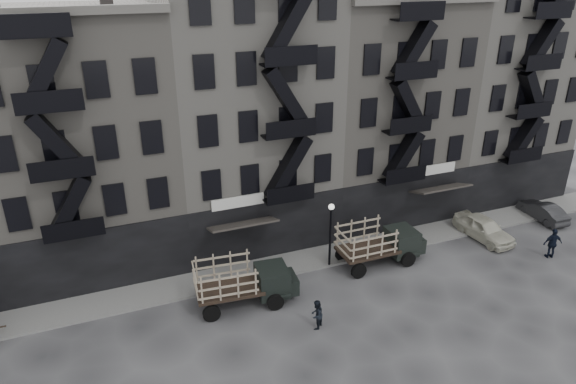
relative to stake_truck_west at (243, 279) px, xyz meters
name	(u,v)px	position (x,y,z in m)	size (l,w,h in m)	color
ground	(301,301)	(3.01, -0.99, -1.58)	(140.00, 140.00, 0.00)	#38383A
sidewalk	(277,266)	(3.01, 2.76, -1.50)	(55.00, 2.50, 0.15)	slate
building_midwest	(82,141)	(-6.99, 8.84, 5.93)	(10.00, 11.35, 16.20)	gray
building_center	(243,109)	(3.01, 8.83, 6.93)	(10.00, 11.35, 18.20)	#9A968D
building_mideast	(376,109)	(13.01, 8.84, 5.93)	(10.00, 11.35, 16.20)	gray
building_east	(488,77)	(23.01, 8.83, 7.43)	(10.00, 11.35, 19.20)	#9A968D
lamp_post	(331,227)	(6.01, 1.61, 1.21)	(0.36, 0.36, 4.28)	black
stake_truck_west	(243,279)	(0.00, 0.00, 0.00)	(5.67, 2.72, 2.76)	black
stake_truck_east	(379,241)	(9.02, 0.89, 0.01)	(5.56, 2.33, 2.78)	black
car_east	(484,228)	(17.28, 0.94, -0.81)	(1.81, 4.50, 1.53)	beige
car_far	(543,211)	(23.26, 1.61, -0.93)	(1.37, 3.93, 1.30)	#232426
pedestrian_mid	(317,315)	(2.83, -3.39, -0.76)	(0.79, 0.62, 1.63)	black
policeman	(553,243)	(19.55, -2.64, -0.56)	(1.19, 0.49, 2.02)	black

